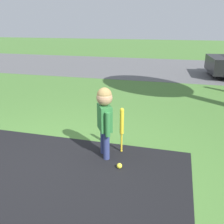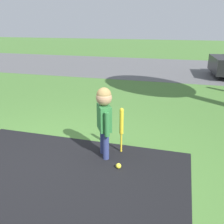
% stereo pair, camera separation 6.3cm
% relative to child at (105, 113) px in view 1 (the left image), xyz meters
% --- Properties ---
extents(ground_plane, '(60.00, 60.00, 0.00)m').
position_rel_child_xyz_m(ground_plane, '(-0.70, -0.58, -0.68)').
color(ground_plane, '#477533').
extents(street_strip, '(40.00, 6.00, 0.01)m').
position_rel_child_xyz_m(street_strip, '(-0.70, 8.30, -0.68)').
color(street_strip, '#59595B').
rests_on(street_strip, ground).
extents(child, '(0.28, 0.38, 1.05)m').
position_rel_child_xyz_m(child, '(0.00, 0.00, 0.00)').
color(child, navy).
rests_on(child, ground).
extents(baseball_bat, '(0.06, 0.06, 0.72)m').
position_rel_child_xyz_m(baseball_bat, '(0.21, 0.19, -0.22)').
color(baseball_bat, yellow).
rests_on(baseball_bat, ground).
extents(sports_ball, '(0.07, 0.07, 0.07)m').
position_rel_child_xyz_m(sports_ball, '(0.29, -0.28, -0.64)').
color(sports_ball, yellow).
rests_on(sports_ball, ground).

